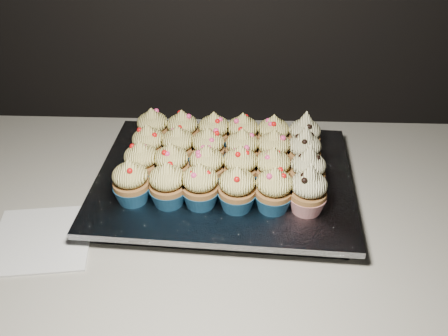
% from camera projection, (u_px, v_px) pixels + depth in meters
% --- Properties ---
extents(worktop, '(2.44, 0.64, 0.04)m').
position_uv_depth(worktop, '(292.00, 211.00, 0.91)').
color(worktop, beige).
rests_on(worktop, cabinet).
extents(napkin, '(0.18, 0.18, 0.00)m').
position_uv_depth(napkin, '(42.00, 239.00, 0.82)').
color(napkin, white).
rests_on(napkin, worktop).
extents(baking_tray, '(0.45, 0.35, 0.02)m').
position_uv_depth(baking_tray, '(224.00, 185.00, 0.93)').
color(baking_tray, black).
rests_on(baking_tray, worktop).
extents(foil_lining, '(0.48, 0.39, 0.01)m').
position_uv_depth(foil_lining, '(224.00, 178.00, 0.92)').
color(foil_lining, silver).
rests_on(foil_lining, baking_tray).
extents(cupcake_0, '(0.06, 0.06, 0.08)m').
position_uv_depth(cupcake_0, '(131.00, 182.00, 0.83)').
color(cupcake_0, '#1B547F').
rests_on(cupcake_0, foil_lining).
extents(cupcake_1, '(0.06, 0.06, 0.08)m').
position_uv_depth(cupcake_1, '(168.00, 185.00, 0.83)').
color(cupcake_1, '#1B547F').
rests_on(cupcake_1, foil_lining).
extents(cupcake_2, '(0.06, 0.06, 0.08)m').
position_uv_depth(cupcake_2, '(200.00, 186.00, 0.83)').
color(cupcake_2, '#1B547F').
rests_on(cupcake_2, foil_lining).
extents(cupcake_3, '(0.06, 0.06, 0.08)m').
position_uv_depth(cupcake_3, '(237.00, 189.00, 0.82)').
color(cupcake_3, '#1B547F').
rests_on(cupcake_3, foil_lining).
extents(cupcake_4, '(0.06, 0.06, 0.08)m').
position_uv_depth(cupcake_4, '(274.00, 190.00, 0.82)').
color(cupcake_4, '#1B547F').
rests_on(cupcake_4, foil_lining).
extents(cupcake_5, '(0.06, 0.06, 0.10)m').
position_uv_depth(cupcake_5, '(308.00, 191.00, 0.81)').
color(cupcake_5, '#A51718').
rests_on(cupcake_5, foil_lining).
extents(cupcake_6, '(0.06, 0.06, 0.08)m').
position_uv_depth(cupcake_6, '(142.00, 163.00, 0.88)').
color(cupcake_6, '#1B547F').
rests_on(cupcake_6, foil_lining).
extents(cupcake_7, '(0.06, 0.06, 0.08)m').
position_uv_depth(cupcake_7, '(172.00, 165.00, 0.88)').
color(cupcake_7, '#1B547F').
rests_on(cupcake_7, foil_lining).
extents(cupcake_8, '(0.06, 0.06, 0.08)m').
position_uv_depth(cupcake_8, '(207.00, 167.00, 0.87)').
color(cupcake_8, '#1B547F').
rests_on(cupcake_8, foil_lining).
extents(cupcake_9, '(0.06, 0.06, 0.08)m').
position_uv_depth(cupcake_9, '(240.00, 168.00, 0.87)').
color(cupcake_9, '#1B547F').
rests_on(cupcake_9, foil_lining).
extents(cupcake_10, '(0.06, 0.06, 0.08)m').
position_uv_depth(cupcake_10, '(272.00, 169.00, 0.87)').
color(cupcake_10, '#1B547F').
rests_on(cupcake_10, foil_lining).
extents(cupcake_11, '(0.06, 0.06, 0.10)m').
position_uv_depth(cupcake_11, '(308.00, 171.00, 0.86)').
color(cupcake_11, '#A51718').
rests_on(cupcake_11, foil_lining).
extents(cupcake_12, '(0.06, 0.06, 0.08)m').
position_uv_depth(cupcake_12, '(149.00, 146.00, 0.93)').
color(cupcake_12, '#1B547F').
rests_on(cupcake_12, foil_lining).
extents(cupcake_13, '(0.06, 0.06, 0.08)m').
position_uv_depth(cupcake_13, '(178.00, 147.00, 0.92)').
color(cupcake_13, '#1B547F').
rests_on(cupcake_13, foil_lining).
extents(cupcake_14, '(0.06, 0.06, 0.08)m').
position_uv_depth(cupcake_14, '(208.00, 149.00, 0.92)').
color(cupcake_14, '#1B547F').
rests_on(cupcake_14, foil_lining).
extents(cupcake_15, '(0.06, 0.06, 0.08)m').
position_uv_depth(cupcake_15, '(242.00, 150.00, 0.92)').
color(cupcake_15, '#1B547F').
rests_on(cupcake_15, foil_lining).
extents(cupcake_16, '(0.06, 0.06, 0.08)m').
position_uv_depth(cupcake_16, '(273.00, 151.00, 0.91)').
color(cupcake_16, '#1B547F').
rests_on(cupcake_16, foil_lining).
extents(cupcake_17, '(0.06, 0.06, 0.10)m').
position_uv_depth(cupcake_17, '(304.00, 152.00, 0.91)').
color(cupcake_17, '#A51718').
rests_on(cupcake_17, foil_lining).
extents(cupcake_18, '(0.06, 0.06, 0.08)m').
position_uv_depth(cupcake_18, '(153.00, 129.00, 0.98)').
color(cupcake_18, '#1B547F').
rests_on(cupcake_18, foil_lining).
extents(cupcake_19, '(0.06, 0.06, 0.08)m').
position_uv_depth(cupcake_19, '(183.00, 131.00, 0.97)').
color(cupcake_19, '#1B547F').
rests_on(cupcake_19, foil_lining).
extents(cupcake_20, '(0.06, 0.06, 0.08)m').
position_uv_depth(cupcake_20, '(214.00, 133.00, 0.97)').
color(cupcake_20, '#1B547F').
rests_on(cupcake_20, foil_lining).
extents(cupcake_21, '(0.06, 0.06, 0.08)m').
position_uv_depth(cupcake_21, '(243.00, 134.00, 0.96)').
color(cupcake_21, '#1B547F').
rests_on(cupcake_21, foil_lining).
extents(cupcake_22, '(0.06, 0.06, 0.08)m').
position_uv_depth(cupcake_22, '(273.00, 136.00, 0.96)').
color(cupcake_22, '#1B547F').
rests_on(cupcake_22, foil_lining).
extents(cupcake_23, '(0.06, 0.06, 0.10)m').
position_uv_depth(cupcake_23, '(304.00, 136.00, 0.95)').
color(cupcake_23, '#A51718').
rests_on(cupcake_23, foil_lining).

